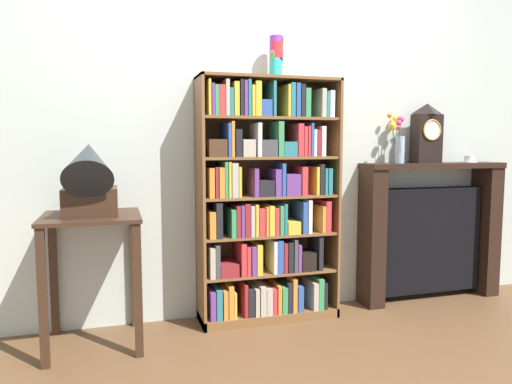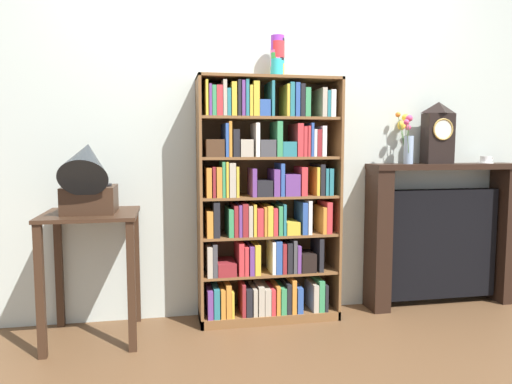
% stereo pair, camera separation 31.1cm
% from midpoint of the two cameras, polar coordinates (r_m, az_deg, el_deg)
% --- Properties ---
extents(ground_plane, '(7.94, 6.40, 0.02)m').
position_cam_midpoint_polar(ground_plane, '(3.19, -0.55, -16.02)').
color(ground_plane, brown).
extents(wall_back, '(4.94, 0.08, 2.60)m').
position_cam_midpoint_polar(wall_back, '(3.32, -0.59, 7.91)').
color(wall_back, beige).
rests_on(wall_back, ground).
extents(bookshelf, '(0.93, 0.29, 1.61)m').
position_cam_midpoint_polar(bookshelf, '(3.13, -1.65, -1.77)').
color(bookshelf, brown).
rests_on(bookshelf, ground).
extents(cup_stack, '(0.09, 0.09, 0.28)m').
position_cam_midpoint_polar(cup_stack, '(3.22, -0.41, 15.93)').
color(cup_stack, yellow).
rests_on(cup_stack, bookshelf).
extents(side_table_left, '(0.55, 0.54, 0.77)m').
position_cam_midpoint_polar(side_table_left, '(2.96, -22.06, -6.31)').
color(side_table_left, '#382316').
rests_on(side_table_left, ground).
extents(gramophone, '(0.30, 0.47, 0.51)m').
position_cam_midpoint_polar(gramophone, '(2.83, -22.49, 1.58)').
color(gramophone, '#382316').
rests_on(gramophone, side_table_left).
extents(fireplace_mantel, '(1.13, 0.23, 1.04)m').
position_cam_midpoint_polar(fireplace_mantel, '(3.78, 17.99, -4.66)').
color(fireplace_mantel, black).
rests_on(fireplace_mantel, ground).
extents(mantel_clock, '(0.20, 0.13, 0.44)m').
position_cam_midpoint_polar(mantel_clock, '(3.67, 17.64, 6.77)').
color(mantel_clock, black).
rests_on(mantel_clock, fireplace_mantel).
extents(flower_vase, '(0.13, 0.20, 0.36)m').
position_cam_midpoint_polar(flower_vase, '(3.56, 14.34, 6.41)').
color(flower_vase, '#99B2D1').
rests_on(flower_vase, fireplace_mantel).
extents(teacup_with_saucer, '(0.12, 0.11, 0.05)m').
position_cam_midpoint_polar(teacup_with_saucer, '(3.90, 22.30, 3.65)').
color(teacup_with_saucer, white).
rests_on(teacup_with_saucer, fireplace_mantel).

